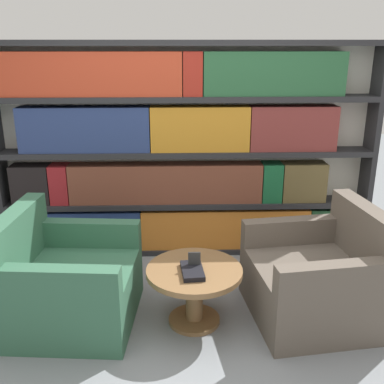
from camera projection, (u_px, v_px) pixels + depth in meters
ground_plane at (190, 329)px, 3.23m from camera, size 14.00×14.00×0.00m
bookshelf at (182, 154)px, 4.17m from camera, size 3.48×0.30×1.98m
armchair_left at (67, 284)px, 3.27m from camera, size 0.96×0.95×0.84m
armchair_right at (319, 280)px, 3.32m from camera, size 1.00×1.00×0.84m
coffee_table at (194, 284)px, 3.23m from camera, size 0.69×0.69×0.44m
table_sign at (194, 262)px, 3.17m from camera, size 0.09×0.06×0.13m
stray_book at (192, 271)px, 3.12m from camera, size 0.17×0.28×0.04m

